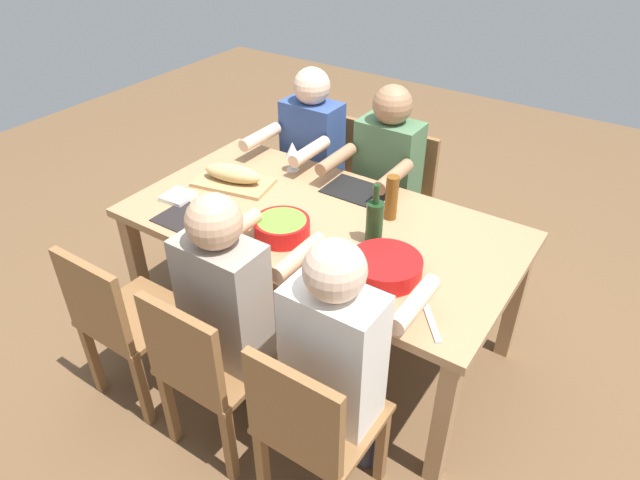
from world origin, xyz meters
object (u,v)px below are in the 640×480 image
at_px(diner_far_left, 339,352).
at_px(diner_far_center, 232,301).
at_px(diner_near_right, 308,153).
at_px(wine_bottle, 375,221).
at_px(chair_near_right, 325,173).
at_px(napkin_stack, 178,197).
at_px(bread_loaf, 233,173).
at_px(dining_table, 320,234).
at_px(serving_bowl_salad, 282,227).
at_px(chair_far_center, 206,367).
at_px(serving_bowl_pasta, 386,266).
at_px(wine_glass, 292,151).
at_px(chair_far_right, 121,318).
at_px(chair_near_center, 396,196).
at_px(beer_bottle, 392,198).
at_px(chair_far_left, 311,426).
at_px(cutting_board, 234,183).
at_px(diner_near_center, 384,176).

bearing_deg(diner_far_left, diner_far_center, 0.00).
xyz_separation_m(diner_near_right, wine_bottle, (-0.80, 0.65, 0.15)).
xyz_separation_m(chair_near_right, napkin_stack, (0.19, 1.04, 0.27)).
xyz_separation_m(diner_far_left, bread_loaf, (1.08, -0.68, 0.11)).
height_order(chair_near_right, bread_loaf, same).
distance_m(chair_near_right, bread_loaf, 0.84).
height_order(dining_table, diner_far_center, diner_far_center).
bearing_deg(serving_bowl_salad, dining_table, -108.99).
distance_m(chair_far_center, serving_bowl_pasta, 0.83).
relative_size(bread_loaf, wine_glass, 1.93).
distance_m(dining_table, bread_loaf, 0.59).
height_order(chair_far_right, chair_near_center, same).
xyz_separation_m(dining_table, beer_bottle, (-0.26, -0.21, 0.19)).
xyz_separation_m(chair_near_right, chair_far_left, (-1.02, 1.64, 0.00)).
distance_m(chair_far_center, diner_far_center, 0.28).
bearing_deg(bread_loaf, chair_far_left, 141.52).
distance_m(cutting_board, napkin_stack, 0.30).
bearing_deg(chair_near_right, cutting_board, 85.33).
bearing_deg(dining_table, napkin_stack, 17.82).
bearing_deg(dining_table, wine_bottle, 177.27).
xyz_separation_m(wine_bottle, wine_glass, (0.70, -0.36, 0.01)).
height_order(chair_near_right, diner_near_center, diner_near_center).
distance_m(wine_bottle, napkin_stack, 1.02).
distance_m(diner_far_center, chair_far_right, 0.58).
height_order(serving_bowl_pasta, beer_bottle, beer_bottle).
xyz_separation_m(dining_table, diner_near_right, (0.51, -0.63, 0.04)).
xyz_separation_m(cutting_board, beer_bottle, (-0.83, -0.17, 0.10)).
bearing_deg(diner_near_right, diner_far_center, 111.86).
bearing_deg(wine_glass, diner_far_center, 112.67).
distance_m(wine_bottle, beer_bottle, 0.22).
xyz_separation_m(diner_far_center, diner_near_center, (0.00, -1.27, 0.00)).
xyz_separation_m(diner_far_center, chair_far_left, (-0.51, 0.18, -0.21)).
bearing_deg(diner_near_right, chair_near_right, -90.00).
distance_m(serving_bowl_salad, wine_bottle, 0.42).
xyz_separation_m(beer_bottle, napkin_stack, (0.96, 0.43, -0.10)).
height_order(dining_table, chair_near_right, chair_near_right).
height_order(chair_near_right, chair_far_left, same).
relative_size(chair_far_center, diner_near_right, 0.71).
height_order(dining_table, cutting_board, cutting_board).
xyz_separation_m(diner_near_center, serving_bowl_salad, (0.07, 0.84, 0.09)).
bearing_deg(diner_near_center, wine_glass, 35.40).
xyz_separation_m(chair_near_right, chair_near_center, (-0.51, 0.00, 0.00)).
bearing_deg(beer_bottle, chair_far_left, 103.56).
distance_m(chair_far_left, cutting_board, 1.41).
distance_m(chair_far_right, cutting_board, 0.90).
relative_size(diner_near_center, napkin_stack, 8.57).
bearing_deg(cutting_board, diner_far_center, 130.26).
distance_m(diner_far_left, cutting_board, 1.28).
bearing_deg(serving_bowl_pasta, wine_bottle, -48.90).
distance_m(chair_near_right, chair_far_left, 1.93).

